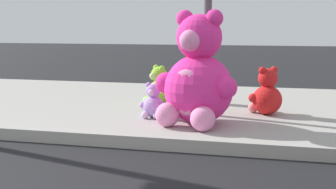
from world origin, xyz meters
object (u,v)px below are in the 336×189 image
Objects in this scene: plush_tan at (197,88)px; plush_lavender at (153,103)px; plush_lime at (158,89)px; plush_pink_large at (197,79)px; plush_red at (266,95)px.

plush_tan reaches higher than plush_lavender.
plush_tan is 0.89× the size of plush_lime.
plush_pink_large is 2.99× the size of plush_lavender.
plush_lime is (-1.68, 0.35, -0.02)m from plush_red.
plush_tan is 1.17× the size of plush_lavender.
plush_red is 1.08× the size of plush_lime.
plush_red reaches higher than plush_lavender.
plush_red is at bearing 44.02° from plush_pink_large.
plush_tan is at bearing 73.82° from plush_lavender.
plush_red is at bearing 21.13° from plush_lavender.
plush_pink_large is at bearing -55.05° from plush_lime.
plush_pink_large is 1.47m from plush_lime.
plush_lime is at bearing 168.31° from plush_red.
plush_lavender is (-0.65, 0.25, -0.38)m from plush_pink_large.
plush_pink_large is at bearing -80.41° from plush_tan.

